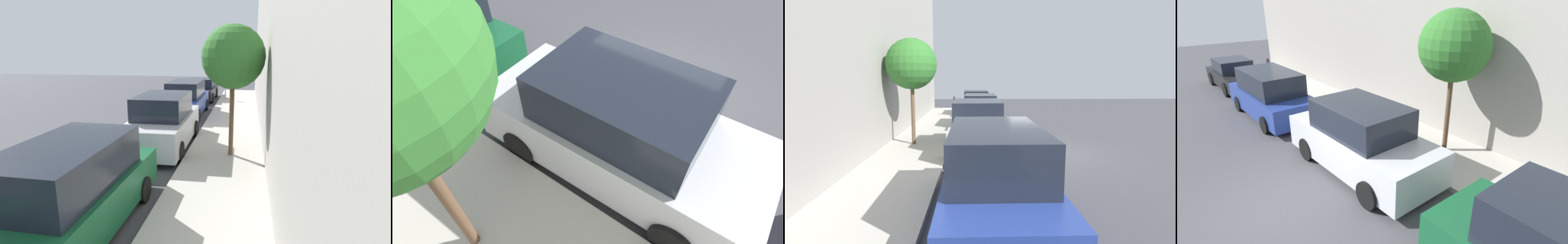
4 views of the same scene
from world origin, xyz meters
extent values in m
plane|color=#424247|center=(0.00, 0.00, 0.00)|extent=(60.00, 60.00, 0.00)
cube|color=#B2ADA3|center=(4.79, 0.00, 0.07)|extent=(2.58, 32.00, 0.15)
cube|color=#14512D|center=(2.19, -5.59, 0.64)|extent=(1.94, 4.91, 0.84)
cube|color=black|center=(2.19, -5.59, 1.48)|extent=(1.70, 3.11, 0.84)
cylinder|color=black|center=(1.29, -4.07, 0.31)|extent=(0.22, 0.62, 0.62)
cylinder|color=black|center=(3.09, -4.07, 0.31)|extent=(0.22, 0.62, 0.62)
cube|color=#B7BABF|center=(2.43, 0.16, 0.70)|extent=(2.04, 4.83, 0.96)
cube|color=black|center=(2.43, 0.16, 1.58)|extent=(1.77, 2.63, 0.80)
cylinder|color=black|center=(1.50, 1.65, 0.35)|extent=(0.22, 0.70, 0.70)
cylinder|color=black|center=(3.36, 1.65, 0.35)|extent=(0.22, 0.70, 0.70)
cylinder|color=black|center=(1.50, -1.33, 0.35)|extent=(0.22, 0.70, 0.70)
cylinder|color=black|center=(3.36, -1.33, 0.35)|extent=(0.22, 0.70, 0.70)
cube|color=navy|center=(2.14, 5.86, 0.64)|extent=(1.95, 4.92, 0.84)
cube|color=black|center=(2.14, 5.86, 1.48)|extent=(1.70, 3.12, 0.84)
cylinder|color=black|center=(1.24, 7.38, 0.32)|extent=(0.22, 0.65, 0.65)
cylinder|color=black|center=(3.04, 7.38, 0.32)|extent=(0.22, 0.65, 0.65)
cylinder|color=black|center=(1.24, 4.35, 0.32)|extent=(0.22, 0.65, 0.65)
cylinder|color=black|center=(3.04, 4.35, 0.32)|extent=(0.22, 0.65, 0.65)
cube|color=black|center=(2.24, 11.30, 0.56)|extent=(1.81, 4.51, 0.68)
cube|color=black|center=(2.24, 11.40, 1.22)|extent=(1.59, 2.11, 0.64)
cylinder|color=black|center=(1.39, 12.70, 0.35)|extent=(0.22, 0.70, 0.70)
cylinder|color=black|center=(3.09, 12.70, 0.35)|extent=(0.22, 0.70, 0.70)
cylinder|color=black|center=(1.39, 9.91, 0.35)|extent=(0.22, 0.70, 0.70)
cylinder|color=black|center=(3.09, 9.91, 0.35)|extent=(0.22, 0.70, 0.70)
cylinder|color=#ADADB2|center=(3.95, 10.76, 0.66)|extent=(0.07, 0.07, 1.01)
cube|color=#2D2D33|center=(3.95, 10.76, 1.30)|extent=(0.11, 0.15, 0.28)
cube|color=red|center=(3.95, 10.76, 1.47)|extent=(0.04, 0.09, 0.05)
cylinder|color=brown|center=(4.99, -0.76, 1.48)|extent=(0.15, 0.15, 2.66)
sphere|color=#2D6B28|center=(4.99, -0.76, 3.36)|extent=(2.00, 2.00, 2.00)
camera|label=1|loc=(5.48, -10.50, 3.59)|focal=28.00mm
camera|label=2|loc=(5.48, 1.67, 4.72)|focal=28.00mm
camera|label=3|loc=(2.55, 11.46, 2.80)|focal=28.00mm
camera|label=4|loc=(-2.13, -5.98, 4.62)|focal=28.00mm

